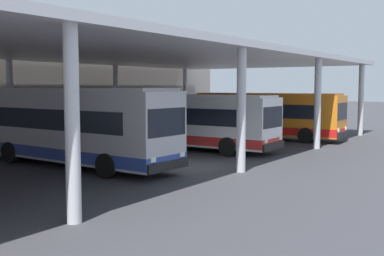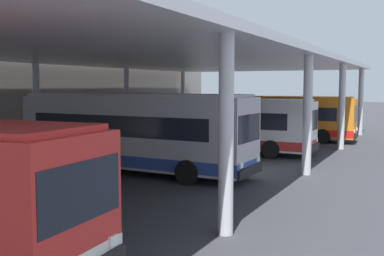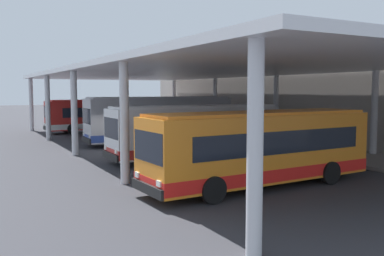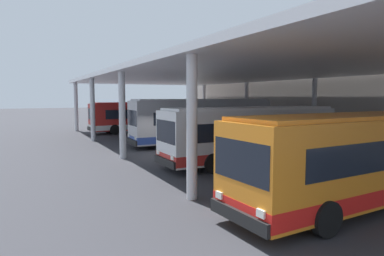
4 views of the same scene
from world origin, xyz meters
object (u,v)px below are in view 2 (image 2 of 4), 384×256
(bus_middle_bay, at_px, (224,124))
(bus_far_bay, at_px, (280,117))
(bench_waiting, at_px, (54,143))
(bus_second_bay, at_px, (133,132))
(banner_sign, at_px, (178,110))

(bus_middle_bay, distance_m, bus_far_bay, 7.80)
(bus_middle_bay, height_order, bench_waiting, bus_middle_bay)
(bus_second_bay, distance_m, bus_far_bay, 15.68)
(bus_second_bay, height_order, bus_middle_bay, bus_second_bay)
(bus_middle_bay, distance_m, banner_sign, 10.90)
(bus_middle_bay, relative_size, bench_waiting, 5.86)
(bus_far_bay, bearing_deg, banner_sign, 88.43)
(bus_far_bay, relative_size, bench_waiting, 5.91)
(banner_sign, bearing_deg, bus_far_bay, -91.57)
(bus_middle_bay, xyz_separation_m, banner_sign, (7.95, 7.45, 0.32))
(bus_second_bay, distance_m, bus_middle_bay, 7.88)
(bus_second_bay, height_order, banner_sign, bus_second_bay)
(bus_far_bay, bearing_deg, bus_second_bay, 171.36)
(bus_second_bay, distance_m, banner_sign, 16.94)
(bus_middle_bay, relative_size, banner_sign, 3.29)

